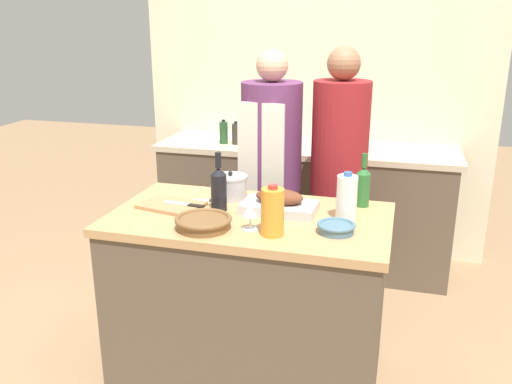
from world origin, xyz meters
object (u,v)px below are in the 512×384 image
Objects in this scene: knife_chef at (205,200)px; mixing_bowl at (336,227)px; juice_jug at (273,212)px; roasting_pan at (279,203)px; stand_mixer at (355,134)px; wicker_basket at (203,222)px; person_cook_aproned at (271,171)px; wine_glass_left at (250,211)px; condiment_bottle_short at (297,134)px; person_cook_guest at (339,172)px; stock_pot at (231,187)px; condiment_bottle_tall at (224,133)px; milk_jug at (347,198)px; wine_bottle_green at (219,188)px; wine_bottle_dark at (363,186)px; condiment_bottle_extra at (236,134)px; cutting_board at (171,205)px; knife_paring at (186,204)px.

mixing_bowl is at bearing -19.62° from knife_chef.
juice_jug is (-0.26, -0.10, 0.08)m from mixing_bowl.
stand_mixer reaches higher than roasting_pan.
person_cook_aproned reaches higher than wicker_basket.
condiment_bottle_short is at bearing 94.19° from wine_glass_left.
knife_chef is 0.88m from person_cook_guest.
stock_pot is 0.11× the size of person_cook_guest.
milk_jug is at bearing -51.60° from condiment_bottle_tall.
condiment_bottle_short is at bearing 80.62° from knife_chef.
person_cook_guest reaches higher than wine_bottle_green.
wine_glass_left is at bearing -43.16° from wine_bottle_green.
roasting_pan is at bearing 47.93° from wicker_basket.
wine_bottle_dark is at bearing -64.05° from condiment_bottle_short.
condiment_bottle_short is at bearing 9.76° from condiment_bottle_extra.
cutting_board is 1.46m from condiment_bottle_short.
condiment_bottle_short is at bearing 8.14° from condiment_bottle_tall.
person_cook_guest reaches higher than knife_chef.
stock_pot is 1.42× the size of wine_glass_left.
condiment_bottle_extra is 0.99m from person_cook_guest.
roasting_pan is 1.57× the size of milk_jug.
wine_bottle_dark is (0.66, 0.06, 0.04)m from stock_pot.
person_cook_aproned is (0.06, 0.99, -0.03)m from wicker_basket.
person_cook_guest is at bearing 74.81° from roasting_pan.
condiment_bottle_tall is (-0.26, 1.34, 0.07)m from knife_paring.
person_cook_aproned reaches higher than wine_bottle_green.
stock_pot is 0.66m from wine_bottle_dark.
wicker_basket is 1.63m from condiment_bottle_tall.
wine_bottle_green is 1.03× the size of stand_mixer.
wine_bottle_dark is at bearing 18.04° from knife_paring.
mixing_bowl is (0.58, -0.33, -0.04)m from stock_pot.
wine_bottle_green is at bearing -110.74° from stand_mixer.
juice_jug is 0.77× the size of wine_bottle_green.
person_cook_guest is at bearing 96.58° from mixing_bowl.
wine_bottle_green reaches higher than stock_pot.
person_cook_aproned is (0.23, 0.77, -0.02)m from knife_paring.
cutting_board is 0.32m from stock_pot.
condiment_bottle_tall is at bearing 110.42° from stock_pot.
mixing_bowl is 0.75m from knife_paring.
person_cook_guest reaches higher than wicker_basket.
stand_mixer is (-0.07, 1.48, 0.11)m from mixing_bowl.
condiment_bottle_short is (0.21, 1.29, 0.10)m from knife_chef.
milk_jug is 1.31× the size of condiment_bottle_tall.
stand_mixer is (0.19, 1.58, 0.03)m from juice_jug.
roasting_pan reaches higher than knife_paring.
stand_mixer is 1.68× the size of condiment_bottle_extra.
condiment_bottle_extra is at bearing 102.44° from wicker_basket.
wine_bottle_dark is 1.28m from condiment_bottle_short.
roasting_pan is 1.42× the size of wicker_basket.
milk_jug reaches higher than juice_jug.
wine_glass_left is at bearing -100.86° from stand_mixer.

